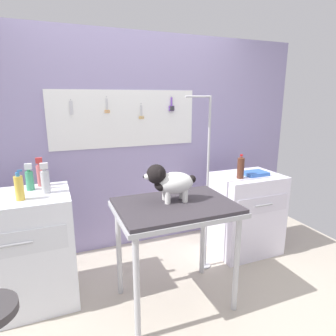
{
  "coord_description": "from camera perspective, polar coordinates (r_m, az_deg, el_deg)",
  "views": [
    {
      "loc": [
        -0.82,
        -1.74,
        1.65
      ],
      "look_at": [
        -0.04,
        0.2,
        1.13
      ],
      "focal_mm": 30.83,
      "sensor_mm": 36.0,
      "label": 1
    }
  ],
  "objects": [
    {
      "name": "grooming_arm",
      "position": [
        2.74,
        7.59,
        -4.85
      ],
      "size": [
        0.29,
        0.11,
        1.66
      ],
      "color": "#B7B7BC",
      "rests_on": "ground"
    },
    {
      "name": "shampoo_bottle",
      "position": [
        2.63,
        -23.94,
        -1.05
      ],
      "size": [
        0.06,
        0.06,
        0.24
      ],
      "color": "#D56166",
      "rests_on": "counter_left"
    },
    {
      "name": "cabinet_right",
      "position": [
        3.26,
        15.05,
        -8.6
      ],
      "size": [
        0.68,
        0.54,
        0.86
      ],
      "color": "white",
      "rests_on": "ground"
    },
    {
      "name": "spray_bottle_short",
      "position": [
        2.55,
        -25.69,
        -1.94
      ],
      "size": [
        0.06,
        0.06,
        0.22
      ],
      "color": "#3D966A",
      "rests_on": "counter_left"
    },
    {
      "name": "supply_tray",
      "position": [
        3.14,
        16.84,
        -1.02
      ],
      "size": [
        0.24,
        0.18,
        0.04
      ],
      "color": "#386BC5",
      "rests_on": "cabinet_right"
    },
    {
      "name": "dog",
      "position": [
        2.21,
        0.26,
        -2.7
      ],
      "size": [
        0.41,
        0.23,
        0.3
      ],
      "color": "white",
      "rests_on": "grooming_table"
    },
    {
      "name": "soda_bottle",
      "position": [
        2.95,
        14.18,
        0.13
      ],
      "size": [
        0.07,
        0.07,
        0.24
      ],
      "color": "#4E291C",
      "rests_on": "cabinet_right"
    },
    {
      "name": "ground",
      "position": [
        2.54,
        2.71,
        -27.14
      ],
      "size": [
        4.4,
        4.0,
        0.04
      ],
      "primitive_type": "cube",
      "color": "#BBB09E"
    },
    {
      "name": "counter_left",
      "position": [
        2.65,
        -27.08,
        -14.44
      ],
      "size": [
        0.8,
        0.58,
        0.92
      ],
      "color": "white",
      "rests_on": "ground"
    },
    {
      "name": "spray_bottle_tall",
      "position": [
        2.42,
        -23.1,
        -2.22
      ],
      "size": [
        0.06,
        0.06,
        0.24
      ],
      "color": "#B8BABF",
      "rests_on": "counter_left"
    },
    {
      "name": "rear_wall_panel",
      "position": [
        3.16,
        -6.82,
        4.81
      ],
      "size": [
        4.0,
        0.11,
        2.3
      ],
      "color": "#978CB8",
      "rests_on": "ground"
    },
    {
      "name": "grooming_table",
      "position": [
        2.25,
        1.49,
        -9.24
      ],
      "size": [
        0.91,
        0.66,
        0.86
      ],
      "color": "#B7B7BC",
      "rests_on": "ground"
    },
    {
      "name": "pump_bottle_white",
      "position": [
        2.33,
        -27.34,
        -3.48
      ],
      "size": [
        0.06,
        0.06,
        0.22
      ],
      "color": "gold",
      "rests_on": "counter_left"
    }
  ]
}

